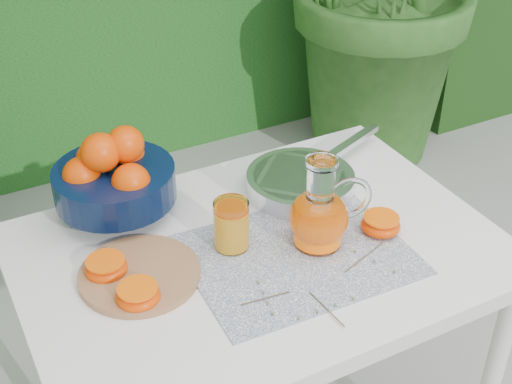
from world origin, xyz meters
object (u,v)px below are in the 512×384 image
fruit_bowl (113,176)px  white_table (260,277)px  cutting_board (140,274)px  saute_pan (301,181)px  juice_pitcher (320,215)px

fruit_bowl → white_table: bearing=-49.5°
cutting_board → fruit_bowl: bearing=82.0°
white_table → fruit_bowl: size_ratio=2.98×
white_table → saute_pan: 0.26m
saute_pan → juice_pitcher: bearing=-110.6°
fruit_bowl → juice_pitcher: (0.34, -0.31, -0.02)m
white_table → juice_pitcher: size_ratio=4.83×
white_table → cutting_board: (-0.26, 0.03, 0.09)m
white_table → cutting_board: bearing=173.9°
cutting_board → saute_pan: 0.46m
white_table → juice_pitcher: (0.12, -0.05, 0.16)m
juice_pitcher → fruit_bowl: bearing=137.7°
cutting_board → fruit_bowl: 0.26m
white_table → juice_pitcher: 0.20m
cutting_board → saute_pan: size_ratio=0.52×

